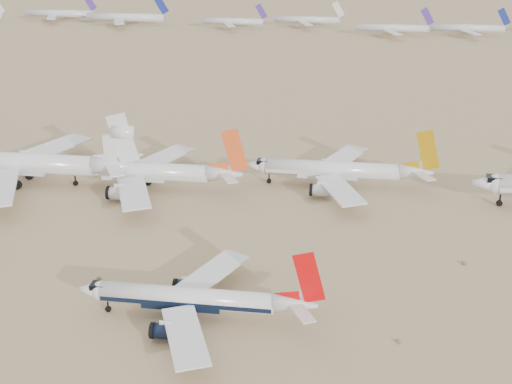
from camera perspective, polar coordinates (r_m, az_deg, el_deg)
ground at (r=118.52m, az=-0.76°, el=-11.40°), size 7000.00×7000.00×0.00m
main_airliner at (r=121.13m, az=-4.74°, el=-8.53°), size 39.90×38.97×14.08m
row2_gold_tail at (r=177.24m, az=6.70°, el=1.74°), size 44.59×43.61×15.88m
row2_orange_tail at (r=176.31m, az=-8.77°, el=1.61°), size 47.09×46.07×16.80m
row2_white_trijet at (r=186.31m, az=-17.87°, el=2.23°), size 55.74×54.47×19.75m
distant_storage_row at (r=418.92m, az=-2.34°, el=13.55°), size 464.57×65.59×15.79m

